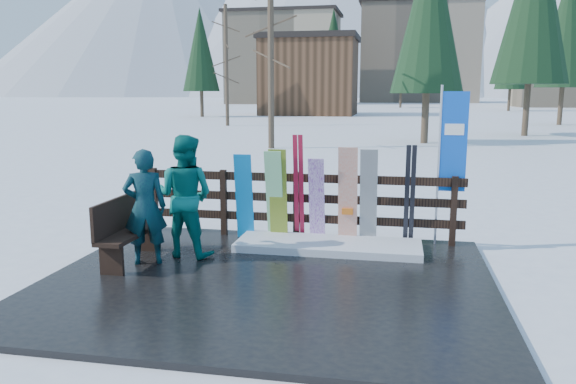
% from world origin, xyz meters
% --- Properties ---
extents(ground, '(700.00, 700.00, 0.00)m').
position_xyz_m(ground, '(0.00, 0.00, 0.00)').
color(ground, white).
rests_on(ground, ground).
extents(deck, '(6.00, 5.00, 0.08)m').
position_xyz_m(deck, '(0.00, 0.00, 0.04)').
color(deck, black).
rests_on(deck, ground).
extents(fence, '(5.60, 0.10, 1.15)m').
position_xyz_m(fence, '(0.00, 2.20, 0.74)').
color(fence, black).
rests_on(fence, deck).
extents(snow_patch, '(2.94, 1.00, 0.12)m').
position_xyz_m(snow_patch, '(0.63, 1.60, 0.14)').
color(snow_patch, white).
rests_on(snow_patch, deck).
extents(bench, '(0.41, 1.50, 0.97)m').
position_xyz_m(bench, '(-2.22, 0.36, 0.60)').
color(bench, black).
rests_on(bench, deck).
extents(snowboard_0, '(0.30, 0.22, 1.47)m').
position_xyz_m(snowboard_0, '(-0.87, 1.98, 0.81)').
color(snowboard_0, '#0876C5').
rests_on(snowboard_0, deck).
extents(snowboard_1, '(0.28, 0.33, 1.54)m').
position_xyz_m(snowboard_1, '(-0.34, 1.98, 0.85)').
color(snowboard_1, white).
rests_on(snowboard_1, deck).
extents(snowboard_2, '(0.30, 0.20, 1.56)m').
position_xyz_m(snowboard_2, '(-0.27, 1.98, 0.86)').
color(snowboard_2, '#D3F62F').
rests_on(snowboard_2, deck).
extents(snowboard_3, '(0.26, 0.34, 1.43)m').
position_xyz_m(snowboard_3, '(0.38, 1.98, 0.80)').
color(snowboard_3, white).
rests_on(snowboard_3, deck).
extents(snowboard_4, '(0.28, 0.32, 1.60)m').
position_xyz_m(snowboard_4, '(1.23, 1.98, 0.88)').
color(snowboard_4, black).
rests_on(snowboard_4, deck).
extents(snowboard_5, '(0.31, 0.25, 1.62)m').
position_xyz_m(snowboard_5, '(0.89, 1.98, 0.89)').
color(snowboard_5, silver).
rests_on(snowboard_5, deck).
extents(ski_pair_a, '(0.16, 0.28, 1.80)m').
position_xyz_m(ski_pair_a, '(0.07, 2.05, 0.98)').
color(ski_pair_a, '#A8142E').
rests_on(ski_pair_a, deck).
extents(ski_pair_b, '(0.17, 0.27, 1.67)m').
position_xyz_m(ski_pair_b, '(1.89, 2.05, 0.91)').
color(ski_pair_b, black).
rests_on(ski_pair_b, deck).
extents(rental_flag, '(0.45, 0.04, 2.60)m').
position_xyz_m(rental_flag, '(2.50, 2.25, 1.69)').
color(rental_flag, silver).
rests_on(rental_flag, deck).
extents(person_front, '(0.73, 0.61, 1.69)m').
position_xyz_m(person_front, '(-1.91, 0.36, 0.93)').
color(person_front, '#104740').
rests_on(person_front, deck).
extents(person_back, '(1.00, 0.83, 1.86)m').
position_xyz_m(person_back, '(-1.48, 0.86, 1.01)').
color(person_back, '#09675F').
rests_on(person_back, deck).
extents(resort_buildings, '(73.00, 87.60, 22.60)m').
position_xyz_m(resort_buildings, '(1.03, 115.41, 9.81)').
color(resort_buildings, tan).
rests_on(resort_buildings, ground).
extents(trees, '(41.99, 68.82, 11.96)m').
position_xyz_m(trees, '(3.94, 49.23, 5.52)').
color(trees, '#382B1E').
rests_on(trees, ground).
extents(mountains, '(520.00, 260.00, 120.00)m').
position_xyz_m(mountains, '(-10.50, 328.41, 50.20)').
color(mountains, white).
rests_on(mountains, ground).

